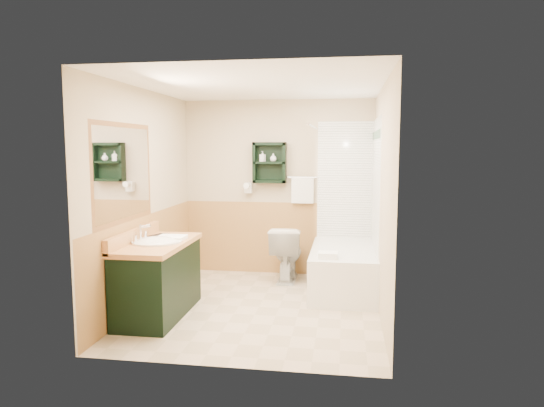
% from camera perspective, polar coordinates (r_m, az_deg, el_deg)
% --- Properties ---
extents(floor, '(3.00, 3.00, 0.00)m').
position_cam_1_polar(floor, '(5.48, -1.55, -12.07)').
color(floor, '#CAB293').
rests_on(floor, ground).
extents(back_wall, '(2.60, 0.04, 2.40)m').
position_cam_1_polar(back_wall, '(6.72, 0.70, 1.87)').
color(back_wall, beige).
rests_on(back_wall, ground).
extents(left_wall, '(0.04, 3.00, 2.40)m').
position_cam_1_polar(left_wall, '(5.61, -14.99, 0.71)').
color(left_wall, beige).
rests_on(left_wall, ground).
extents(right_wall, '(0.04, 3.00, 2.40)m').
position_cam_1_polar(right_wall, '(5.15, 13.01, 0.27)').
color(right_wall, beige).
rests_on(right_wall, ground).
extents(ceiling, '(2.60, 3.00, 0.04)m').
position_cam_1_polar(ceiling, '(5.23, -1.63, 13.92)').
color(ceiling, white).
rests_on(ceiling, back_wall).
extents(wainscot_left, '(2.98, 2.98, 1.00)m').
position_cam_1_polar(wainscot_left, '(5.70, -14.46, -6.31)').
color(wainscot_left, tan).
rests_on(wainscot_left, left_wall).
extents(wainscot_back, '(2.58, 2.58, 1.00)m').
position_cam_1_polar(wainscot_back, '(6.77, 0.65, -4.06)').
color(wainscot_back, tan).
rests_on(wainscot_back, back_wall).
extents(mirror_frame, '(1.30, 1.30, 1.00)m').
position_cam_1_polar(mirror_frame, '(5.06, -17.06, 3.44)').
color(mirror_frame, brown).
rests_on(mirror_frame, left_wall).
extents(mirror_glass, '(1.20, 1.20, 0.90)m').
position_cam_1_polar(mirror_glass, '(5.06, -17.00, 3.45)').
color(mirror_glass, white).
rests_on(mirror_glass, left_wall).
extents(tile_right, '(1.50, 1.50, 2.10)m').
position_cam_1_polar(tile_right, '(5.91, 12.04, -0.38)').
color(tile_right, white).
rests_on(tile_right, right_wall).
extents(tile_back, '(0.95, 0.95, 2.10)m').
position_cam_1_polar(tile_back, '(6.62, 9.47, 0.41)').
color(tile_back, white).
rests_on(tile_back, back_wall).
extents(tile_accent, '(1.50, 1.50, 0.10)m').
position_cam_1_polar(tile_accent, '(5.87, 12.14, 7.89)').
color(tile_accent, '#144728').
rests_on(tile_accent, right_wall).
extents(wall_shelf, '(0.45, 0.15, 0.55)m').
position_cam_1_polar(wall_shelf, '(6.60, -0.29, 4.83)').
color(wall_shelf, black).
rests_on(wall_shelf, back_wall).
extents(hair_dryer, '(0.10, 0.24, 0.18)m').
position_cam_1_polar(hair_dryer, '(6.69, -2.80, 1.85)').
color(hair_dryer, white).
rests_on(hair_dryer, back_wall).
extents(towel_bar, '(0.40, 0.06, 0.40)m').
position_cam_1_polar(towel_bar, '(6.60, 3.64, 3.08)').
color(towel_bar, white).
rests_on(towel_bar, back_wall).
extents(curtain_rod, '(0.03, 1.60, 0.03)m').
position_cam_1_polar(curtain_rod, '(5.88, 4.86, 8.98)').
color(curtain_rod, silver).
rests_on(curtain_rod, back_wall).
extents(shower_curtain, '(1.05, 1.05, 1.70)m').
position_cam_1_polar(shower_curtain, '(6.08, 4.89, 0.88)').
color(shower_curtain, '#B9B08C').
rests_on(shower_curtain, curtain_rod).
extents(vanity, '(0.59, 1.23, 0.78)m').
position_cam_1_polar(vanity, '(5.25, -13.24, -8.62)').
color(vanity, black).
rests_on(vanity, ground).
extents(bathtub, '(0.79, 1.50, 0.53)m').
position_cam_1_polar(bathtub, '(6.06, 8.47, -7.71)').
color(bathtub, white).
rests_on(bathtub, ground).
extents(toilet, '(0.41, 0.73, 0.71)m').
position_cam_1_polar(toilet, '(6.46, 1.74, -5.89)').
color(toilet, white).
rests_on(toilet, ground).
extents(counter_towel, '(0.29, 0.23, 0.04)m').
position_cam_1_polar(counter_towel, '(5.27, -11.72, -3.96)').
color(counter_towel, white).
rests_on(counter_towel, vanity).
extents(vanity_book, '(0.16, 0.07, 0.22)m').
position_cam_1_polar(vanity_book, '(5.49, -13.78, -2.64)').
color(vanity_book, black).
rests_on(vanity_book, vanity).
extents(tub_towel, '(0.21, 0.18, 0.07)m').
position_cam_1_polar(tub_towel, '(5.44, 6.60, -6.07)').
color(tub_towel, white).
rests_on(tub_towel, bathtub).
extents(soap_bottle_a, '(0.11, 0.15, 0.06)m').
position_cam_1_polar(soap_bottle_a, '(6.61, -1.12, 5.24)').
color(soap_bottle_a, white).
rests_on(soap_bottle_a, wall_shelf).
extents(soap_bottle_b, '(0.12, 0.14, 0.09)m').
position_cam_1_polar(soap_bottle_b, '(6.58, 0.15, 5.34)').
color(soap_bottle_b, white).
rests_on(soap_bottle_b, wall_shelf).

